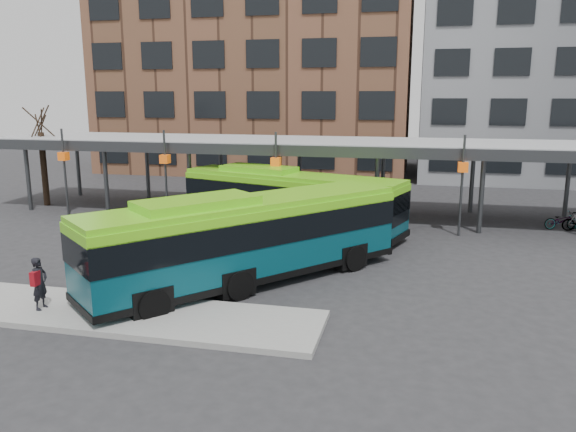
% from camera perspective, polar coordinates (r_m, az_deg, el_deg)
% --- Properties ---
extents(ground, '(120.00, 120.00, 0.00)m').
position_cam_1_polar(ground, '(19.09, 0.46, -8.05)').
color(ground, '#28282B').
rests_on(ground, ground).
extents(boarding_island, '(14.00, 3.00, 0.18)m').
position_cam_1_polar(boarding_island, '(18.44, -18.85, -9.20)').
color(boarding_island, gray).
rests_on(boarding_island, ground).
extents(canopy, '(40.00, 6.53, 4.80)m').
position_cam_1_polar(canopy, '(30.72, 5.59, 7.14)').
color(canopy, '#999B9E').
rests_on(canopy, ground).
extents(tree, '(1.64, 1.64, 5.60)m').
position_cam_1_polar(tree, '(36.94, -23.57, 4.74)').
color(tree, black).
rests_on(tree, ground).
extents(building_brick, '(26.00, 14.00, 22.00)m').
position_cam_1_polar(building_brick, '(51.57, -2.86, 17.14)').
color(building_brick, brown).
rests_on(building_brick, ground).
extents(bus_front, '(9.70, 10.81, 3.31)m').
position_cam_1_polar(bus_front, '(19.82, -4.12, -2.09)').
color(bus_front, '#063E4B').
rests_on(bus_front, ground).
extents(bus_rear, '(11.46, 5.75, 3.11)m').
position_cam_1_polar(bus_rear, '(27.45, 0.21, 1.76)').
color(bus_rear, '#063E4B').
rests_on(bus_rear, ground).
extents(pedestrian, '(0.39, 0.63, 1.63)m').
position_cam_1_polar(pedestrian, '(18.78, -23.94, -6.25)').
color(pedestrian, black).
rests_on(pedestrian, boarding_island).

